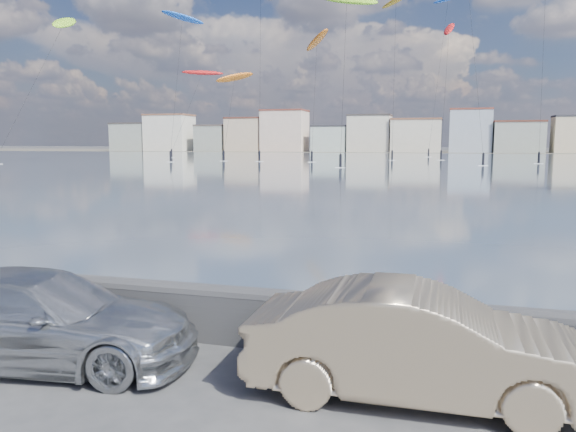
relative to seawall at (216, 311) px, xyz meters
The scene contains 16 objects.
ground 2.76m from the seawall, 90.00° to the right, with size 700.00×700.00×0.00m, color #333335.
bay_water 88.80m from the seawall, 90.00° to the left, with size 500.00×177.00×0.00m, color #3E4F5D.
far_shore_strip 197.30m from the seawall, 90.00° to the left, with size 500.00×60.00×0.00m, color #4C473D.
seawall is the anchor object (origin of this frame).
far_buildings 183.39m from the seawall, 89.59° to the left, with size 240.79×13.26×14.60m.
car_silver 2.95m from the seawall, 144.66° to the right, with size 2.13×5.23×1.52m, color #B5B8BC.
car_champagne 3.92m from the seawall, 19.86° to the right, with size 1.71×4.89×1.61m, color tan.
kitesurfer_0 103.17m from the seawall, 128.24° to the left, with size 5.89×18.70×26.76m.
kitesurfer_2 131.72m from the seawall, 114.32° to the left, with size 10.84×16.59×21.12m.
kitesurfer_3 86.41m from the seawall, 98.40° to the left, with size 11.10×17.35×28.10m.
kitesurfer_7 138.25m from the seawall, 88.73° to the left, with size 8.70×13.31×37.90m.
kitesurfer_14 109.76m from the seawall, 93.57° to the left, with size 7.88×10.67×32.08m.
kitesurfer_16 117.47m from the seawall, 88.26° to the left, with size 2.94×15.86×29.06m.
kitesurfer_18 103.96m from the seawall, 110.84° to the left, with size 7.20×13.25×17.83m.
kitesurfer_19 103.61m from the seawall, 116.33° to the left, with size 8.83×11.84×28.54m.
kitesurfer_20 106.12m from the seawall, 101.88° to the left, with size 8.19×20.50×25.56m.
Camera 1 is at (3.96, -6.49, 3.66)m, focal length 35.00 mm.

